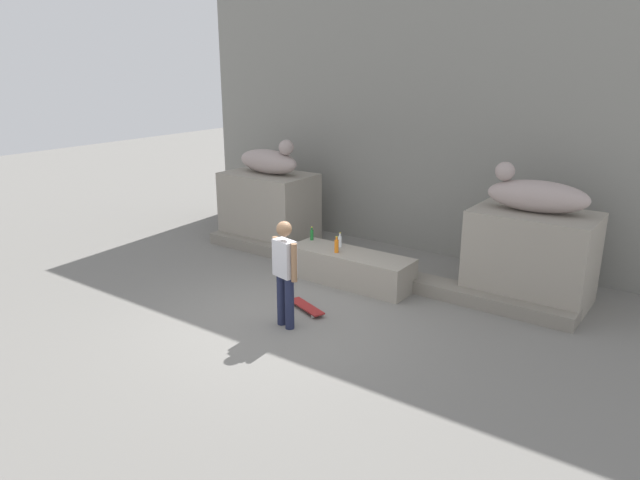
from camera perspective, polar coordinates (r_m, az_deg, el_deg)
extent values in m
plane|color=slate|center=(9.29, -3.59, -7.73)|extent=(40.00, 40.00, 0.00)
cube|color=gray|center=(12.43, 10.43, 14.30)|extent=(11.12, 0.60, 6.67)
cube|color=gray|center=(12.97, -4.98, 3.15)|extent=(1.95, 1.27, 1.55)
cube|color=gray|center=(10.33, 19.90, -1.56)|extent=(1.95, 1.27, 1.55)
ellipsoid|color=#A4938F|center=(12.76, -5.10, 7.65)|extent=(1.64, 0.68, 0.52)
sphere|color=#A4938F|center=(12.32, -3.32, 9.03)|extent=(0.32, 0.32, 0.32)
ellipsoid|color=#A4938F|center=(10.06, 20.50, 4.02)|extent=(1.65, 0.71, 0.52)
sphere|color=#A4938F|center=(10.10, 17.64, 6.42)|extent=(0.32, 0.32, 0.32)
cube|color=gray|center=(10.63, 2.99, -2.73)|extent=(2.33, 0.76, 0.58)
cylinder|color=#1E233F|center=(8.83, -3.00, -6.20)|extent=(0.14, 0.14, 0.82)
cylinder|color=#1E233F|center=(8.97, -3.79, -5.81)|extent=(0.14, 0.14, 0.82)
cube|color=silver|center=(8.65, -3.48, -1.80)|extent=(0.40, 0.28, 0.56)
sphere|color=#8C6647|center=(8.51, -3.53, 1.09)|extent=(0.23, 0.23, 0.23)
cylinder|color=#8C6647|center=(8.49, -2.55, -2.24)|extent=(0.09, 0.09, 0.58)
cylinder|color=#8C6647|center=(8.82, -4.36, -1.50)|extent=(0.09, 0.09, 0.58)
cube|color=maroon|center=(9.56, -1.33, -6.52)|extent=(0.82, 0.47, 0.02)
cylinder|color=white|center=(9.77, -2.62, -6.23)|extent=(0.06, 0.05, 0.06)
cylinder|color=white|center=(9.84, -1.92, -6.05)|extent=(0.06, 0.05, 0.06)
cylinder|color=white|center=(9.31, -0.71, -7.47)|extent=(0.06, 0.05, 0.06)
cylinder|color=white|center=(9.38, 0.02, -7.27)|extent=(0.06, 0.05, 0.06)
cylinder|color=orange|center=(10.49, 1.63, -0.62)|extent=(0.08, 0.08, 0.23)
cylinder|color=orange|center=(10.45, 1.63, 0.15)|extent=(0.04, 0.04, 0.06)
cylinder|color=yellow|center=(10.44, 1.63, 0.34)|extent=(0.04, 0.04, 0.01)
cylinder|color=silver|center=(10.80, 1.96, -0.16)|extent=(0.07, 0.07, 0.21)
cylinder|color=silver|center=(10.76, 1.97, 0.52)|extent=(0.03, 0.03, 0.06)
cylinder|color=yellow|center=(10.75, 1.97, 0.70)|extent=(0.04, 0.04, 0.01)
cylinder|color=#1E722D|center=(11.22, -0.80, 0.48)|extent=(0.07, 0.07, 0.19)
cylinder|color=#1E722D|center=(11.19, -0.81, 1.09)|extent=(0.03, 0.03, 0.06)
cylinder|color=yellow|center=(11.18, -0.81, 1.27)|extent=(0.04, 0.04, 0.01)
cube|color=gray|center=(11.04, 4.22, -2.95)|extent=(7.67, 0.50, 0.23)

